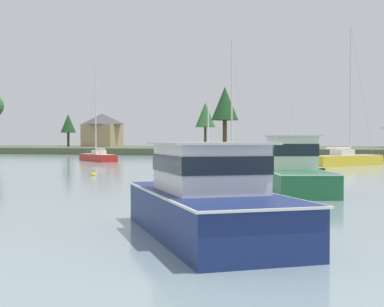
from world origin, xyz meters
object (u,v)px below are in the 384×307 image
Objects in this scene: cruiser_navy at (199,211)px; sailboat_yellow at (345,163)px; cruiser_green at (290,179)px; dinghy_black at (305,170)px; sailboat_red at (98,159)px; sailboat_teal at (229,158)px; mooring_buoy_yellow at (94,175)px.

sailboat_yellow is (1.20, 40.30, -0.25)m from cruiser_navy.
cruiser_green is 2.46× the size of dinghy_black.
sailboat_teal is at bearing 22.83° from sailboat_red.
sailboat_yellow is at bearing 54.12° from mooring_buoy_yellow.
cruiser_navy is 0.69× the size of sailboat_red.
cruiser_green is (-0.81, -27.90, 0.29)m from sailboat_yellow.
sailboat_teal reaches higher than sailboat_red.
sailboat_teal is 38.97m from cruiser_green.
sailboat_teal reaches higher than sailboat_yellow.
sailboat_red is at bearing -157.17° from sailboat_teal.
cruiser_navy is 0.55× the size of sailboat_teal.
sailboat_yellow reaches higher than cruiser_green.
sailboat_red is at bearing 131.87° from cruiser_green.
dinghy_black is at bearing -27.74° from sailboat_red.
cruiser_navy is 19.95× the size of mooring_buoy_yellow.
sailboat_yellow is (28.28, -2.75, 0.05)m from sailboat_red.
mooring_buoy_yellow is (-14.06, 19.21, -0.49)m from cruiser_navy.
sailboat_yellow is 27.91m from cruiser_green.
cruiser_green is 20.56× the size of mooring_buoy_yellow.
sailboat_teal is at bearing 87.40° from mooring_buoy_yellow.
cruiser_navy is at bearing -53.81° from mooring_buoy_yellow.
cruiser_green is at bearing -84.66° from dinghy_black.
cruiser_navy reaches higher than mooring_buoy_yellow.
cruiser_navy is at bearing -57.83° from sailboat_red.
sailboat_yellow is at bearing 88.30° from cruiser_navy.
sailboat_teal is 29.93m from mooring_buoy_yellow.
cruiser_green is (13.09, -36.70, 0.29)m from sailboat_teal.
sailboat_yellow is at bearing 77.53° from dinghy_black.
sailboat_red is at bearing 122.17° from cruiser_navy.
mooring_buoy_yellow is (-12.85, -10.24, -0.06)m from dinghy_black.
sailboat_red reaches higher than cruiser_green.
cruiser_green reaches higher than dinghy_black.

